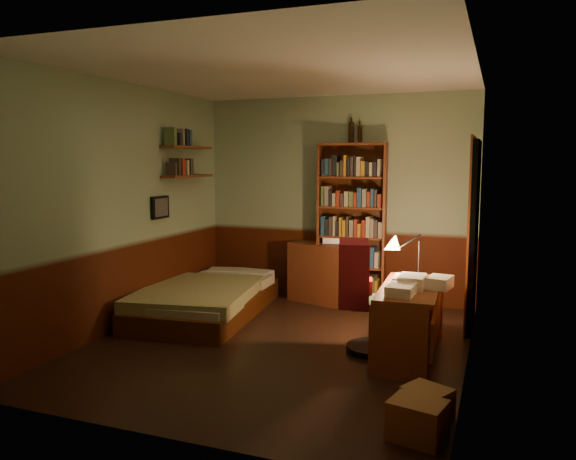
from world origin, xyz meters
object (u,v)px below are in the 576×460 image
(desk, at_px, (409,322))
(desk_lamp, at_px, (419,246))
(mini_stereo, at_px, (332,237))
(cardboard_box_b, at_px, (427,403))
(bookshelf, at_px, (351,224))
(cardboard_box_a, at_px, (418,420))
(office_chair, at_px, (375,304))
(bed, at_px, (207,288))
(dresser, at_px, (323,273))

(desk, height_order, desk_lamp, desk_lamp)
(mini_stereo, distance_m, desk_lamp, 1.80)
(desk_lamp, relative_size, cardboard_box_b, 1.97)
(mini_stereo, relative_size, cardboard_box_b, 0.85)
(bookshelf, height_order, cardboard_box_a, bookshelf)
(office_chair, distance_m, cardboard_box_a, 1.72)
(bookshelf, distance_m, desk_lamp, 1.60)
(desk_lamp, bearing_deg, bed, -170.90)
(bookshelf, relative_size, desk_lamp, 3.37)
(cardboard_box_b, bearing_deg, mini_stereo, 117.69)
(bed, xyz_separation_m, cardboard_box_b, (2.74, -1.81, -0.21))
(bed, xyz_separation_m, cardboard_box_a, (2.72, -2.15, -0.19))
(mini_stereo, bearing_deg, desk_lamp, -66.36)
(desk, relative_size, desk_lamp, 2.05)
(desk, bearing_deg, cardboard_box_b, -78.17)
(desk_lamp, bearing_deg, dresser, 150.61)
(cardboard_box_a, bearing_deg, office_chair, 111.50)
(office_chair, distance_m, cardboard_box_b, 1.43)
(bookshelf, height_order, cardboard_box_b, bookshelf)
(bed, distance_m, dresser, 1.52)
(bed, distance_m, desk_lamp, 2.52)
(dresser, xyz_separation_m, desk, (1.33, -1.66, -0.05))
(dresser, xyz_separation_m, cardboard_box_b, (1.64, -2.86, -0.27))
(mini_stereo, height_order, desk, mini_stereo)
(dresser, bearing_deg, cardboard_box_a, -45.60)
(mini_stereo, distance_m, cardboard_box_b, 3.45)
(desk, xyz_separation_m, desk_lamp, (0.01, 0.50, 0.62))
(desk_lamp, bearing_deg, cardboard_box_b, -68.29)
(dresser, xyz_separation_m, bookshelf, (0.33, 0.09, 0.63))
(desk_lamp, distance_m, cardboard_box_b, 1.93)
(mini_stereo, relative_size, bookshelf, 0.13)
(bed, xyz_separation_m, desk, (2.43, -0.60, 0.01))
(dresser, height_order, mini_stereo, mini_stereo)
(desk_lamp, height_order, cardboard_box_a, desk_lamp)
(desk, xyz_separation_m, office_chair, (-0.33, 0.03, 0.13))
(mini_stereo, bearing_deg, bed, -155.71)
(dresser, bearing_deg, cardboard_box_b, -42.62)
(bed, relative_size, dresser, 2.51)
(desk, distance_m, cardboard_box_a, 1.59)
(bed, xyz_separation_m, mini_stereo, (1.17, 1.18, 0.50))
(bed, relative_size, cardboard_box_b, 7.00)
(office_chair, bearing_deg, cardboard_box_b, -77.50)
(bed, distance_m, desk, 2.50)
(bed, distance_m, mini_stereo, 1.74)
(bookshelf, distance_m, desk, 2.12)
(cardboard_box_b, bearing_deg, desk_lamp, 100.18)
(bed, bearing_deg, desk, -20.49)
(dresser, xyz_separation_m, office_chair, (1.00, -1.63, 0.08))
(bed, relative_size, mini_stereo, 8.23)
(desk_lamp, relative_size, cardboard_box_a, 1.74)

